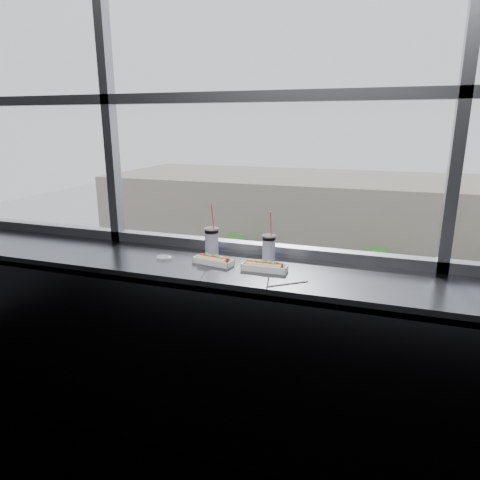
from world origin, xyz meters
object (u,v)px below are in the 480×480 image
(soda_cup_right, at_px, (269,247))
(tree_left, at_px, (235,252))
(wrapper, at_px, (164,257))
(car_near_b, at_px, (200,352))
(car_near_c, at_px, (329,375))
(pedestrian_b, at_px, (335,280))
(tree_center, at_px, (376,266))
(hotdog_tray_left, at_px, (213,260))
(car_far_a, at_px, (236,295))
(loose_straw, at_px, (288,283))
(pedestrian_c, at_px, (419,291))
(pedestrian_a, at_px, (273,274))
(soda_cup_left, at_px, (212,240))
(hotdog_tray_right, at_px, (265,266))

(soda_cup_right, xyz_separation_m, tree_left, (-10.21, 28.15, -9.15))
(wrapper, height_order, car_near_b, wrapper)
(car_near_b, bearing_deg, car_near_c, -89.91)
(pedestrian_b, height_order, tree_center, tree_center)
(wrapper, bearing_deg, hotdog_tray_left, 1.49)
(car_near_c, distance_m, car_far_a, 10.96)
(loose_straw, xyz_separation_m, pedestrian_c, (3.39, 29.52, -10.96))
(loose_straw, height_order, pedestrian_a, loose_straw)
(car_far_a, bearing_deg, soda_cup_left, -160.92)
(soda_cup_left, distance_m, pedestrian_b, 31.37)
(soda_cup_left, bearing_deg, soda_cup_right, -0.29)
(pedestrian_a, distance_m, pedestrian_b, 4.88)
(pedestrian_c, height_order, pedestrian_b, pedestrian_b)
(hotdog_tray_left, bearing_deg, soda_cup_right, 36.41)
(tree_center, bearing_deg, pedestrian_c, 18.87)
(car_near_b, bearing_deg, pedestrian_a, -2.23)
(car_near_c, bearing_deg, pedestrian_b, 10.30)
(car_far_a, height_order, pedestrian_b, pedestrian_b)
(wrapper, height_order, car_near_c, wrapper)
(wrapper, xyz_separation_m, car_near_b, (-7.31, 16.29, -10.94))
(hotdog_tray_left, xyz_separation_m, hotdog_tray_right, (0.30, -0.01, 0.00))
(car_far_a, relative_size, pedestrian_b, 2.95)
(car_near_b, distance_m, tree_left, 12.36)
(wrapper, bearing_deg, pedestrian_a, 102.94)
(soda_cup_right, xyz_separation_m, car_far_a, (-8.68, 24.15, -11.03))
(soda_cup_right, xyz_separation_m, pedestrian_b, (-2.48, 29.29, -11.03))
(car_far_a, bearing_deg, pedestrian_a, -14.28)
(car_near_b, distance_m, car_far_a, 8.04)
(soda_cup_right, height_order, car_near_b, soda_cup_right)
(loose_straw, distance_m, car_near_c, 19.79)
(loose_straw, relative_size, tree_left, 0.05)
(pedestrian_b, bearing_deg, hotdog_tray_left, -175.72)
(soda_cup_left, relative_size, tree_center, 0.07)
(pedestrian_c, bearing_deg, soda_cup_left, 82.36)
(wrapper, bearing_deg, soda_cup_left, 32.48)
(car_far_a, bearing_deg, loose_straw, -160.04)
(soda_cup_left, relative_size, car_near_c, 0.05)
(car_near_c, bearing_deg, loose_straw, -170.54)
(car_near_c, height_order, tree_center, tree_center)
(soda_cup_right, distance_m, wrapper, 0.61)
(car_near_c, height_order, tree_left, tree_left)
(hotdog_tray_right, distance_m, car_far_a, 28.04)
(wrapper, relative_size, tree_left, 0.02)
(loose_straw, bearing_deg, tree_left, 71.96)
(hotdog_tray_left, xyz_separation_m, pedestrian_b, (-2.20, 29.43, -10.96))
(hotdog_tray_left, relative_size, loose_straw, 1.12)
(soda_cup_right, relative_size, car_near_b, 0.04)
(soda_cup_right, height_order, wrapper, soda_cup_right)
(hotdog_tray_left, height_order, pedestrian_b, hotdog_tray_left)
(soda_cup_right, relative_size, pedestrian_b, 0.13)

